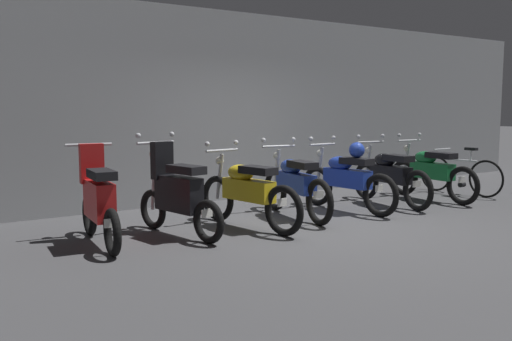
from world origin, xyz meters
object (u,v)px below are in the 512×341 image
object	(u,v)px
motorbike_slot_3	(295,184)
motorbike_slot_5	(389,175)
motorbike_slot_2	(247,191)
motorbike_slot_4	(347,177)
bicycle	(460,175)
motorbike_slot_1	(177,194)
motorbike_slot_0	(99,200)
motorbike_slot_6	(431,172)

from	to	relation	value
motorbike_slot_3	motorbike_slot_5	distance (m)	1.96
motorbike_slot_2	motorbike_slot_4	bearing A→B (deg)	5.35
motorbike_slot_4	bicycle	distance (m)	2.92
motorbike_slot_4	motorbike_slot_5	size ratio (longest dim) A/B	1.00
motorbike_slot_1	motorbike_slot_4	world-z (taller)	motorbike_slot_1
motorbike_slot_0	motorbike_slot_6	bearing A→B (deg)	-0.30
motorbike_slot_0	motorbike_slot_3	xyz separation A→B (m)	(2.94, 0.05, -0.03)
motorbike_slot_4	bicycle	xyz separation A→B (m)	(2.92, 0.08, -0.17)
motorbike_slot_2	motorbike_slot_6	bearing A→B (deg)	2.33
motorbike_slot_3	bicycle	bearing A→B (deg)	0.37
motorbike_slot_6	bicycle	world-z (taller)	motorbike_slot_6
motorbike_slot_5	motorbike_slot_6	size ratio (longest dim) A/B	1.00
motorbike_slot_6	motorbike_slot_0	bearing A→B (deg)	179.70
motorbike_slot_1	motorbike_slot_3	world-z (taller)	motorbike_slot_1
motorbike_slot_4	motorbike_slot_3	bearing A→B (deg)	176.87
motorbike_slot_0	motorbike_slot_2	distance (m)	1.96
motorbike_slot_1	motorbike_slot_2	bearing A→B (deg)	-6.34
bicycle	motorbike_slot_0	bearing A→B (deg)	-179.39
motorbike_slot_3	motorbike_slot_1	bearing A→B (deg)	-176.29
motorbike_slot_4	motorbike_slot_5	distance (m)	0.98
motorbike_slot_4	motorbike_slot_6	size ratio (longest dim) A/B	1.00
motorbike_slot_4	motorbike_slot_2	bearing A→B (deg)	-174.65
motorbike_slot_5	motorbike_slot_2	bearing A→B (deg)	-175.87
motorbike_slot_6	bicycle	size ratio (longest dim) A/B	1.13
motorbike_slot_2	motorbike_slot_5	bearing A→B (deg)	4.13
motorbike_slot_1	bicycle	world-z (taller)	motorbike_slot_1
motorbike_slot_1	motorbike_slot_5	xyz separation A→B (m)	(3.93, 0.10, -0.04)
motorbike_slot_1	motorbike_slot_6	size ratio (longest dim) A/B	0.85
motorbike_slot_1	motorbike_slot_3	bearing A→B (deg)	3.71
motorbike_slot_4	motorbike_slot_6	world-z (taller)	same
motorbike_slot_0	motorbike_slot_4	size ratio (longest dim) A/B	0.86
motorbike_slot_2	motorbike_slot_5	xyz separation A→B (m)	(2.94, 0.21, 0.00)
motorbike_slot_1	motorbike_slot_6	world-z (taller)	motorbike_slot_1
motorbike_slot_2	bicycle	world-z (taller)	motorbike_slot_2
motorbike_slot_2	motorbike_slot_6	size ratio (longest dim) A/B	0.99
motorbike_slot_2	motorbike_slot_3	size ratio (longest dim) A/B	1.00
motorbike_slot_2	motorbike_slot_3	bearing A→B (deg)	13.50
motorbike_slot_2	bicycle	size ratio (longest dim) A/B	1.12
motorbike_slot_0	bicycle	distance (m)	6.83
motorbike_slot_2	motorbike_slot_5	size ratio (longest dim) A/B	1.00
motorbike_slot_5	motorbike_slot_4	bearing A→B (deg)	-178.31
motorbike_slot_5	bicycle	size ratio (longest dim) A/B	1.13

